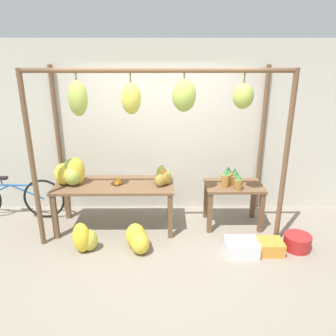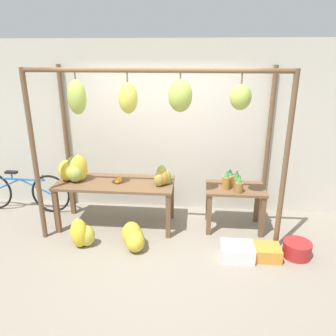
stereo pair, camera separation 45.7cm
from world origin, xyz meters
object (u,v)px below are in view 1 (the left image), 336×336
pineapple_cluster (232,178)px  blue_bucket (297,242)px  banana_pile_ground_left (84,239)px  fruit_crate_purple (268,247)px  parked_bicycle (12,198)px  banana_pile_ground_right (137,238)px  banana_pile_on_table (71,173)px  fruit_crate_white (242,248)px  papaya_pile (162,177)px  orange_pile (118,182)px

pineapple_cluster → blue_bucket: size_ratio=1.01×
banana_pile_ground_left → fruit_crate_purple: (2.51, -0.06, -0.10)m
pineapple_cluster → parked_bicycle: (-3.51, 0.28, -0.44)m
banana_pile_ground_right → parked_bicycle: size_ratio=0.32×
banana_pile_on_table → blue_bucket: size_ratio=1.45×
banana_pile_ground_right → fruit_crate_white: bearing=-5.8°
pineapple_cluster → parked_bicycle: bearing=175.4°
banana_pile_ground_left → fruit_crate_white: (2.14, -0.09, -0.09)m
parked_bicycle → fruit_crate_purple: 4.05m
blue_bucket → banana_pile_ground_left: bearing=-179.4°
pineapple_cluster → fruit_crate_white: (0.03, -0.80, -0.69)m
fruit_crate_white → parked_bicycle: 3.71m
fruit_crate_white → parked_bicycle: (-3.53, 1.09, 0.26)m
papaya_pile → fruit_crate_purple: bearing=-25.0°
orange_pile → papaya_pile: papaya_pile is taller
banana_pile_ground_left → fruit_crate_white: size_ratio=1.00×
banana_pile_on_table → parked_bicycle: banana_pile_on_table is taller
banana_pile_on_table → orange_pile: bearing=-2.4°
orange_pile → banana_pile_ground_right: 0.90m
banana_pile_ground_right → parked_bicycle: parked_bicycle is taller
parked_bicycle → banana_pile_on_table: bearing=-16.7°
banana_pile_ground_right → fruit_crate_white: banana_pile_ground_right is taller
pineapple_cluster → fruit_crate_purple: pineapple_cluster is taller
parked_bicycle → orange_pile: bearing=-11.4°
banana_pile_ground_left → fruit_crate_purple: size_ratio=1.11×
papaya_pile → fruit_crate_purple: 1.77m
pineapple_cluster → fruit_crate_white: pineapple_cluster is taller
banana_pile_on_table → pineapple_cluster: bearing=1.2°
blue_bucket → papaya_pile: size_ratio=1.23×
orange_pile → blue_bucket: orange_pile is taller
pineapple_cluster → fruit_crate_purple: (0.40, -0.77, -0.70)m
papaya_pile → parked_bicycle: bearing=171.3°
banana_pile_ground_right → fruit_crate_white: 1.43m
banana_pile_on_table → blue_bucket: banana_pile_on_table is taller
orange_pile → papaya_pile: bearing=-1.4°
parked_bicycle → papaya_pile: (2.46, -0.38, 0.50)m
orange_pile → papaya_pile: 0.67m
banana_pile_on_table → parked_bicycle: bearing=163.3°
banana_pile_on_table → orange_pile: 0.70m
banana_pile_ground_left → banana_pile_ground_right: banana_pile_ground_left is taller
blue_bucket → fruit_crate_purple: 0.44m
banana_pile_on_table → banana_pile_ground_left: size_ratio=1.25×
banana_pile_ground_left → fruit_crate_purple: bearing=-1.3°
banana_pile_on_table → banana_pile_ground_left: banana_pile_on_table is taller
papaya_pile → banana_pile_on_table: bearing=178.1°
fruit_crate_white → parked_bicycle: size_ratio=0.25×
banana_pile_ground_left → blue_bucket: 2.95m
banana_pile_on_table → parked_bicycle: size_ratio=0.31×
fruit_crate_white → fruit_crate_purple: (0.37, 0.04, -0.01)m
parked_bicycle → blue_bucket: bearing=-12.5°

